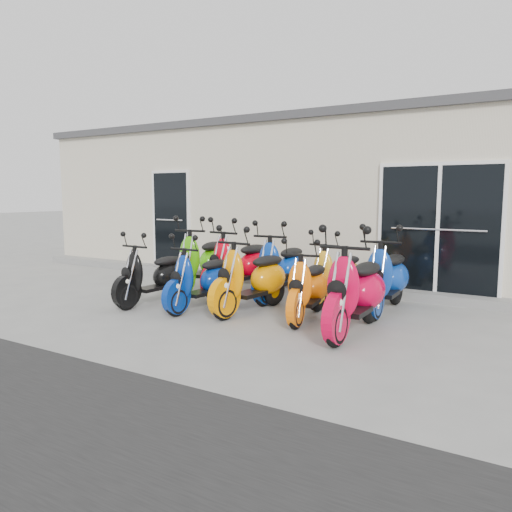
% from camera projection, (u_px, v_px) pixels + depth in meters
% --- Properties ---
extents(ground, '(80.00, 80.00, 0.00)m').
position_uv_depth(ground, '(236.00, 307.00, 7.95)').
color(ground, gray).
rests_on(ground, ground).
extents(building, '(14.00, 6.00, 3.20)m').
position_uv_depth(building, '(354.00, 201.00, 12.16)').
color(building, beige).
rests_on(building, ground).
extents(roof_cap, '(14.20, 6.20, 0.16)m').
position_uv_depth(roof_cap, '(355.00, 131.00, 11.95)').
color(roof_cap, '#3F3F42').
rests_on(roof_cap, building).
extents(front_step, '(14.00, 0.40, 0.15)m').
position_uv_depth(front_step, '(294.00, 283.00, 9.65)').
color(front_step, gray).
rests_on(front_step, ground).
extents(door_left, '(1.07, 0.08, 2.22)m').
position_uv_depth(door_left, '(171.00, 217.00, 11.28)').
color(door_left, black).
rests_on(door_left, front_step).
extents(door_right, '(2.02, 0.08, 2.22)m').
position_uv_depth(door_right, '(438.00, 226.00, 8.29)').
color(door_right, black).
rests_on(door_right, front_step).
extents(scooter_front_black, '(0.67, 1.66, 1.21)m').
position_uv_depth(scooter_front_black, '(153.00, 267.00, 8.08)').
color(scooter_front_black, black).
rests_on(scooter_front_black, ground).
extents(scooter_front_blue, '(0.67, 1.66, 1.21)m').
position_uv_depth(scooter_front_blue, '(201.00, 271.00, 7.70)').
color(scooter_front_blue, navy).
rests_on(scooter_front_blue, ground).
extents(scooter_front_orange_a, '(0.88, 1.89, 1.35)m').
position_uv_depth(scooter_front_orange_a, '(252.00, 268.00, 7.49)').
color(scooter_front_orange_a, orange).
rests_on(scooter_front_orange_a, ground).
extents(scooter_front_orange_b, '(0.82, 1.69, 1.20)m').
position_uv_depth(scooter_front_orange_b, '(308.00, 278.00, 7.06)').
color(scooter_front_orange_b, orange).
rests_on(scooter_front_orange_b, ground).
extents(scooter_front_red, '(0.73, 1.94, 1.43)m').
position_uv_depth(scooter_front_red, '(356.00, 279.00, 6.32)').
color(scooter_front_red, red).
rests_on(scooter_front_red, ground).
extents(scooter_back_green, '(0.95, 1.98, 1.41)m').
position_uv_depth(scooter_back_green, '(202.00, 252.00, 9.26)').
color(scooter_back_green, '#42B007').
rests_on(scooter_back_green, ground).
extents(scooter_back_red, '(0.91, 1.96, 1.40)m').
position_uv_depth(scooter_back_red, '(240.00, 256.00, 8.84)').
color(scooter_back_red, red).
rests_on(scooter_back_red, ground).
extents(scooter_back_blue, '(0.73, 1.87, 1.37)m').
position_uv_depth(scooter_back_blue, '(281.00, 259.00, 8.43)').
color(scooter_back_blue, '#0835A0').
rests_on(scooter_back_blue, ground).
extents(scooter_back_yellow, '(0.85, 1.75, 1.24)m').
position_uv_depth(scooter_back_yellow, '(337.00, 267.00, 8.02)').
color(scooter_back_yellow, gold).
rests_on(scooter_back_yellow, ground).
extents(scooter_back_extra, '(0.73, 1.87, 1.37)m').
position_uv_depth(scooter_back_extra, '(387.00, 268.00, 7.50)').
color(scooter_back_extra, '#0D3796').
rests_on(scooter_back_extra, ground).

